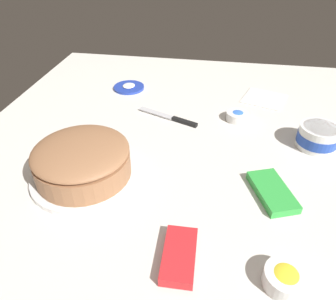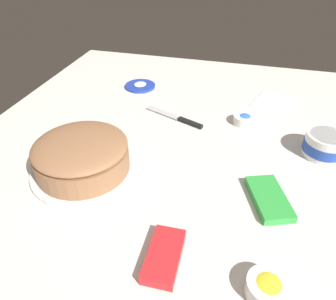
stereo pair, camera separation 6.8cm
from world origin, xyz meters
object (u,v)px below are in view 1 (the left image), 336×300
(candy_box_lower, at_px, (179,255))
(frosting_tub_lid, at_px, (129,87))
(frosted_cake, at_px, (83,163))
(frosting_tub, at_px, (318,136))
(sprinkle_bowl_yellow, at_px, (285,278))
(sprinkle_bowl_blue, at_px, (237,116))
(spreading_knife, at_px, (173,118))
(paper_napkin, at_px, (264,98))
(candy_box_upper, at_px, (272,192))

(candy_box_lower, bearing_deg, frosting_tub_lid, 21.06)
(frosted_cake, relative_size, frosting_tub, 2.39)
(sprinkle_bowl_yellow, distance_m, sprinkle_bowl_blue, 0.62)
(frosted_cake, relative_size, sprinkle_bowl_yellow, 3.55)
(sprinkle_bowl_yellow, bearing_deg, frosting_tub, -17.82)
(candy_box_lower, bearing_deg, frosting_tub, -38.92)
(spreading_knife, distance_m, sprinkle_bowl_yellow, 0.66)
(sprinkle_bowl_yellow, xyz_separation_m, sprinkle_bowl_blue, (0.62, 0.08, -0.00))
(frosting_tub_lid, xyz_separation_m, candy_box_lower, (-0.78, -0.32, 0.01))
(paper_napkin, bearing_deg, candy_box_upper, 177.52)
(frosted_cake, height_order, candy_box_lower, frosted_cake)
(spreading_knife, distance_m, candy_box_upper, 0.45)
(frosted_cake, xyz_separation_m, sprinkle_bowl_blue, (0.38, -0.41, -0.03))
(frosted_cake, distance_m, frosting_tub_lid, 0.57)
(frosted_cake, bearing_deg, paper_napkin, -42.98)
(candy_box_lower, distance_m, paper_napkin, 0.81)
(sprinkle_bowl_blue, height_order, paper_napkin, sprinkle_bowl_blue)
(spreading_knife, relative_size, paper_napkin, 1.50)
(frosting_tub, xyz_separation_m, paper_napkin, (0.30, 0.13, -0.03))
(frosted_cake, xyz_separation_m, candy_box_lower, (-0.21, -0.29, -0.04))
(spreading_knife, xyz_separation_m, sprinkle_bowl_blue, (0.03, -0.23, 0.01))
(sprinkle_bowl_blue, bearing_deg, candy_box_lower, 168.03)
(candy_box_lower, bearing_deg, spreading_knife, 8.93)
(frosted_cake, height_order, paper_napkin, frosted_cake)
(sprinkle_bowl_yellow, relative_size, candy_box_lower, 0.61)
(sprinkle_bowl_yellow, bearing_deg, frosting_tub_lid, 33.14)
(frosting_tub_lid, distance_m, sprinkle_bowl_blue, 0.48)
(frosted_cake, relative_size, paper_napkin, 1.93)
(paper_napkin, bearing_deg, frosted_cake, 137.02)
(frosting_tub_lid, relative_size, sprinkle_bowl_yellow, 1.56)
(frosting_tub, height_order, candy_box_lower, frosting_tub)
(sprinkle_bowl_yellow, bearing_deg, frosted_cake, 64.39)
(frosting_tub, distance_m, candy_box_lower, 0.60)
(candy_box_upper, bearing_deg, candy_box_lower, 116.82)
(frosting_tub, distance_m, candy_box_upper, 0.29)
(frosting_tub, bearing_deg, paper_napkin, 23.37)
(frosted_cake, distance_m, sprinkle_bowl_yellow, 0.55)
(paper_napkin, bearing_deg, sprinkle_bowl_blue, 149.36)
(frosting_tub, distance_m, sprinkle_bowl_yellow, 0.52)
(frosting_tub_lid, height_order, candy_box_upper, candy_box_upper)
(frosting_tub_lid, relative_size, candy_box_lower, 0.96)
(spreading_knife, bearing_deg, sprinkle_bowl_blue, -81.18)
(frosting_tub, bearing_deg, candy_box_upper, 147.50)
(candy_box_lower, bearing_deg, paper_napkin, -17.92)
(frosted_cake, bearing_deg, frosting_tub, -68.58)
(sprinkle_bowl_yellow, relative_size, candy_box_upper, 0.54)
(frosting_tub_lid, relative_size, sprinkle_bowl_blue, 1.63)
(frosting_tub, height_order, spreading_knife, frosting_tub)
(frosting_tub_lid, xyz_separation_m, sprinkle_bowl_blue, (-0.19, -0.44, 0.01))
(sprinkle_bowl_yellow, bearing_deg, paper_napkin, -1.97)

